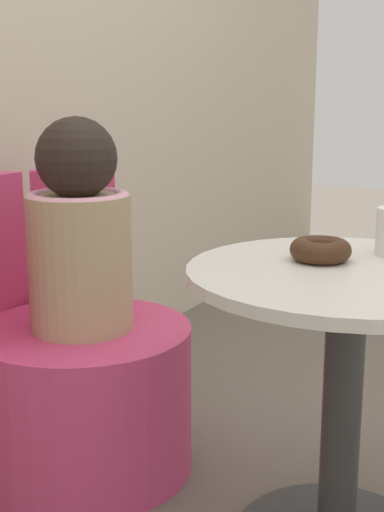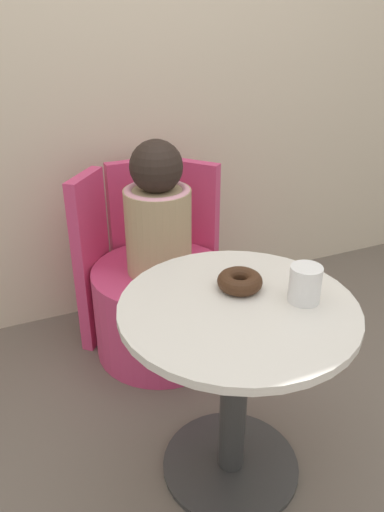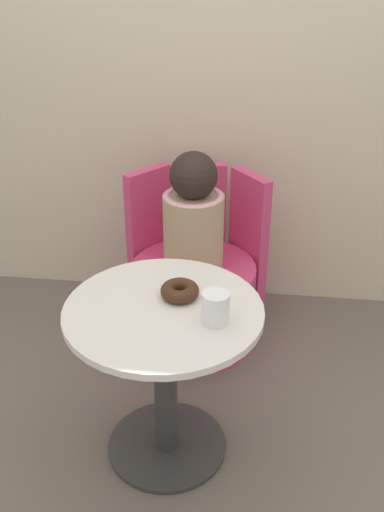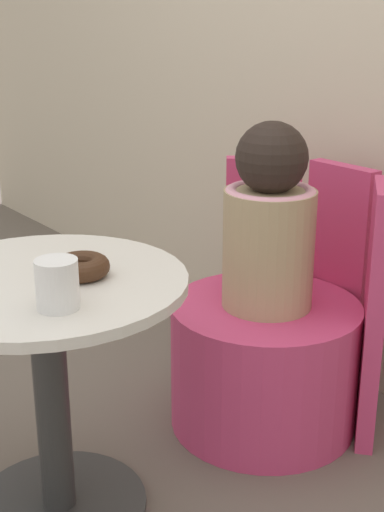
# 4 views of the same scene
# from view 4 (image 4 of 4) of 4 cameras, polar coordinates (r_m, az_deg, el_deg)

# --- Properties ---
(round_table) EXTENTS (0.67, 0.67, 0.63)m
(round_table) POSITION_cam_4_polar(r_m,az_deg,el_deg) (1.74, -11.39, -7.81)
(round_table) COLOR #333333
(round_table) RESTS_ON ground_plane
(tub_chair) EXTENTS (0.56, 0.56, 0.39)m
(tub_chair) POSITION_cam_4_polar(r_m,az_deg,el_deg) (2.19, 5.79, -8.60)
(tub_chair) COLOR #D13D70
(tub_chair) RESTS_ON ground_plane
(booth_backrest) EXTENTS (0.66, 0.24, 0.77)m
(booth_backrest) POSITION_cam_4_polar(r_m,az_deg,el_deg) (2.27, 10.25, -2.60)
(booth_backrest) COLOR #D13D70
(booth_backrest) RESTS_ON ground_plane
(child_figure) EXTENTS (0.26, 0.26, 0.54)m
(child_figure) POSITION_cam_4_polar(r_m,az_deg,el_deg) (2.02, 6.20, 2.56)
(child_figure) COLOR tan
(child_figure) RESTS_ON tub_chair
(donut) EXTENTS (0.13, 0.13, 0.05)m
(donut) POSITION_cam_4_polar(r_m,az_deg,el_deg) (1.65, -8.85, -0.85)
(donut) COLOR #3D2314
(donut) RESTS_ON round_table
(cup) EXTENTS (0.09, 0.09, 0.10)m
(cup) POSITION_cam_4_polar(r_m,az_deg,el_deg) (1.47, -10.73, -2.23)
(cup) COLOR white
(cup) RESTS_ON round_table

